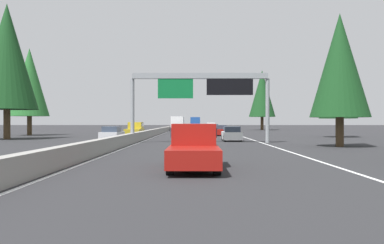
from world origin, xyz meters
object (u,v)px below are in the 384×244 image
(box_truck_far_left, at_px, (178,123))
(conifer_right_mid, at_px, (338,86))
(minivan_mid_left, at_px, (211,126))
(bus_distant_b, at_px, (195,122))
(sedan_mid_center, at_px, (214,128))
(conifer_left_near, at_px, (7,56))
(oncoming_far, at_px, (112,134))
(sign_gantry_overhead, at_px, (202,87))
(sedan_near_right, at_px, (220,131))
(conifer_right_far, at_px, (262,94))
(pickup_far_center, at_px, (194,146))
(sedan_mid_right, at_px, (232,134))
(oncoming_near, at_px, (135,129))
(conifer_right_near, at_px, (340,65))
(conifer_left_mid, at_px, (29,82))

(box_truck_far_left, xyz_separation_m, conifer_right_mid, (-31.37, -21.42, 4.83))
(minivan_mid_left, relative_size, bus_distant_b, 0.43)
(sedan_mid_center, bearing_deg, conifer_left_near, 140.76)
(conifer_right_mid, bearing_deg, oncoming_far, 110.21)
(sign_gantry_overhead, distance_m, minivan_mid_left, 61.26)
(sedan_near_right, xyz_separation_m, conifer_right_far, (36.64, -11.85, 7.68))
(conifer_right_mid, bearing_deg, box_truck_far_left, 34.32)
(pickup_far_center, relative_size, sedan_mid_right, 1.27)
(oncoming_near, bearing_deg, conifer_right_far, 148.05)
(oncoming_far, xyz_separation_m, conifer_right_far, (51.94, -23.79, 7.68))
(sedan_mid_right, bearing_deg, sign_gantry_overhead, 142.52)
(bus_distant_b, height_order, oncoming_near, bus_distant_b)
(pickup_far_center, height_order, conifer_right_near, conifer_right_near)
(conifer_right_near, xyz_separation_m, conifer_left_near, (12.87, 32.07, 2.82))
(sedan_near_right, relative_size, box_truck_far_left, 0.52)
(conifer_right_near, relative_size, conifer_left_mid, 0.84)
(conifer_right_mid, bearing_deg, bus_distant_b, 16.65)
(minivan_mid_left, bearing_deg, oncoming_far, 167.93)
(minivan_mid_left, relative_size, conifer_right_mid, 0.47)
(conifer_right_mid, relative_size, conifer_left_near, 0.71)
(sedan_mid_center, bearing_deg, conifer_right_far, -32.38)
(pickup_far_center, distance_m, sedan_mid_center, 57.08)
(sedan_mid_right, relative_size, conifer_right_mid, 0.41)
(sign_gantry_overhead, height_order, oncoming_near, sign_gantry_overhead)
(sign_gantry_overhead, distance_m, sedan_mid_right, 6.67)
(minivan_mid_left, relative_size, conifer_left_mid, 0.40)
(conifer_left_mid, bearing_deg, sedan_mid_right, -120.95)
(sedan_near_right, distance_m, conifer_right_near, 26.50)
(sedan_mid_right, xyz_separation_m, oncoming_far, (0.16, 12.11, 0.00))
(conifer_right_near, height_order, conifer_right_far, conifer_right_far)
(conifer_right_far, bearing_deg, sign_gantry_overhead, 165.28)
(sign_gantry_overhead, xyz_separation_m, conifer_right_near, (-5.24, -10.66, 1.26))
(box_truck_far_left, xyz_separation_m, oncoming_near, (-26.92, 4.68, -0.70))
(oncoming_near, bearing_deg, sedan_near_right, 95.67)
(bus_distant_b, distance_m, conifer_right_mid, 62.62)
(conifer_right_mid, bearing_deg, conifer_right_far, 3.41)
(box_truck_far_left, xyz_separation_m, conifer_right_far, (10.89, -18.90, 6.75))
(sedan_mid_center, relative_size, conifer_right_far, 0.32)
(conifer_right_far, bearing_deg, conifer_left_mid, 132.62)
(box_truck_far_left, relative_size, oncoming_near, 1.52)
(sign_gantry_overhead, height_order, conifer_left_near, conifer_left_near)
(pickup_far_center, relative_size, conifer_left_mid, 0.45)
(box_truck_far_left, xyz_separation_m, oncoming_far, (-41.06, 4.89, -0.93))
(sedan_near_right, bearing_deg, conifer_left_near, 115.96)
(sign_gantry_overhead, height_order, sedan_mid_right, sign_gantry_overhead)
(sedan_near_right, height_order, conifer_right_mid, conifer_right_mid)
(sedan_near_right, height_order, box_truck_far_left, box_truck_far_left)
(sedan_mid_right, relative_size, conifer_right_near, 0.42)
(pickup_far_center, height_order, sedan_mid_center, pickup_far_center)
(conifer_right_far, relative_size, conifer_left_mid, 1.11)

